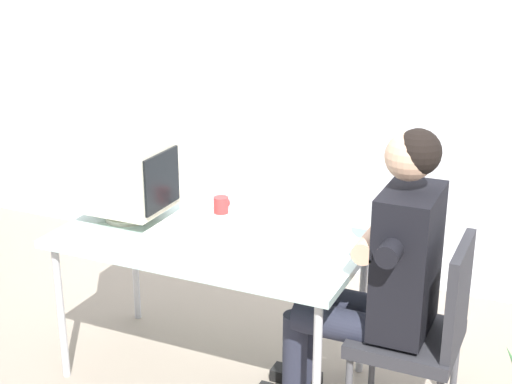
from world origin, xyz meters
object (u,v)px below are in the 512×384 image
(crt_monitor, at_px, (127,176))
(person_seated, at_px, (381,270))
(desk, at_px, (211,247))
(office_chair, at_px, (424,327))
(desk_mug, at_px, (221,205))
(keyboard, at_px, (175,227))

(crt_monitor, height_order, person_seated, person_seated)
(desk, height_order, person_seated, person_seated)
(desk, distance_m, person_seated, 0.80)
(person_seated, bearing_deg, desk, -179.76)
(office_chair, distance_m, desk_mug, 1.16)
(desk, bearing_deg, person_seated, 0.24)
(person_seated, bearing_deg, crt_monitor, 178.46)
(keyboard, relative_size, desk_mug, 4.85)
(desk_mug, bearing_deg, office_chair, -15.08)
(crt_monitor, xyz_separation_m, office_chair, (1.46, -0.03, -0.45))
(keyboard, relative_size, person_seated, 0.31)
(crt_monitor, height_order, office_chair, crt_monitor)
(desk, distance_m, office_chair, 1.01)
(keyboard, bearing_deg, desk_mug, 73.22)
(desk, xyz_separation_m, crt_monitor, (-0.47, 0.04, 0.27))
(person_seated, height_order, desk_mug, person_seated)
(desk, distance_m, keyboard, 0.20)
(keyboard, bearing_deg, crt_monitor, 172.32)
(crt_monitor, xyz_separation_m, desk_mug, (0.37, 0.26, -0.18))
(desk_mug, bearing_deg, person_seated, -18.19)
(desk, height_order, desk_mug, desk_mug)
(keyboard, xyz_separation_m, desk_mug, (0.09, 0.30, 0.03))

